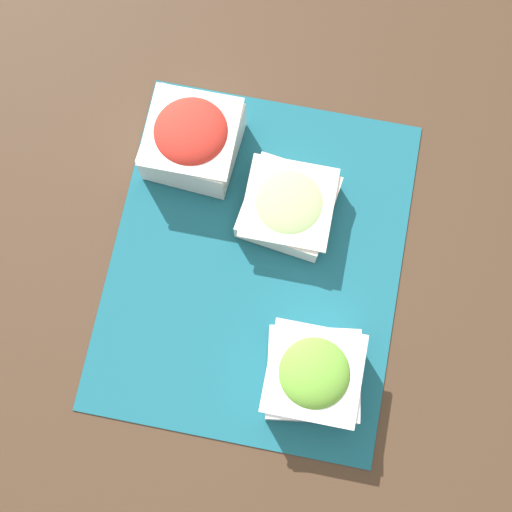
{
  "coord_description": "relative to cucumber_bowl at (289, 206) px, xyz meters",
  "views": [
    {
      "loc": [
        -0.22,
        -0.04,
        0.92
      ],
      "look_at": [
        0.0,
        0.0,
        0.03
      ],
      "focal_mm": 50.0,
      "sensor_mm": 36.0,
      "label": 1
    }
  ],
  "objects": [
    {
      "name": "lettuce_bowl",
      "position": [
        -0.21,
        -0.07,
        0.02
      ],
      "size": [
        0.13,
        0.13,
        0.08
      ],
      "color": "white",
      "rests_on": "placemat"
    },
    {
      "name": "placemat",
      "position": [
        -0.08,
        0.03,
        -0.03
      ],
      "size": [
        0.47,
        0.38,
        0.0
      ],
      "color": "#195B6B",
      "rests_on": "ground_plane"
    },
    {
      "name": "ground_plane",
      "position": [
        -0.08,
        0.03,
        -0.03
      ],
      "size": [
        3.0,
        3.0,
        0.0
      ],
      "primitive_type": "plane",
      "color": "#422D1E"
    },
    {
      "name": "cucumber_bowl",
      "position": [
        0.0,
        0.0,
        0.0
      ],
      "size": [
        0.13,
        0.13,
        0.05
      ],
      "color": "silver",
      "rests_on": "placemat"
    },
    {
      "name": "tomato_bowl",
      "position": [
        0.06,
        0.14,
        0.02
      ],
      "size": [
        0.12,
        0.12,
        0.08
      ],
      "color": "white",
      "rests_on": "placemat"
    }
  ]
}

